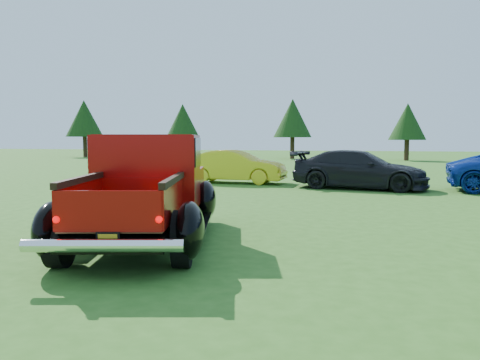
{
  "coord_description": "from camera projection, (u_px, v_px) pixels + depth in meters",
  "views": [
    {
      "loc": [
        2.51,
        -8.16,
        1.64
      ],
      "look_at": [
        0.37,
        0.2,
        0.89
      ],
      "focal_mm": 35.0,
      "sensor_mm": 36.0,
      "label": 1
    }
  ],
  "objects": [
    {
      "name": "show_car_grey",
      "position": [
        359.0,
        170.0,
        15.51
      ],
      "size": [
        4.64,
        2.5,
        1.28
      ],
      "primitive_type": "imported",
      "rotation": [
        0.0,
        0.0,
        1.4
      ],
      "color": "black",
      "rests_on": "ground"
    },
    {
      "name": "tree_west",
      "position": [
        183.0,
        122.0,
        39.33
      ],
      "size": [
        2.94,
        2.94,
        4.6
      ],
      "color": "#332114",
      "rests_on": "ground"
    },
    {
      "name": "tree_mid_left",
      "position": [
        293.0,
        118.0,
        39.0
      ],
      "size": [
        3.2,
        3.2,
        5.0
      ],
      "color": "#332114",
      "rests_on": "ground"
    },
    {
      "name": "tree_far_west",
      "position": [
        84.0,
        119.0,
        42.73
      ],
      "size": [
        3.33,
        3.33,
        5.2
      ],
      "color": "#332114",
      "rests_on": "ground"
    },
    {
      "name": "pickup_truck",
      "position": [
        148.0,
        189.0,
        7.79
      ],
      "size": [
        3.1,
        4.91,
        1.72
      ],
      "rotation": [
        0.0,
        0.0,
        0.25
      ],
      "color": "black",
      "rests_on": "ground"
    },
    {
      "name": "tree_mid_right",
      "position": [
        407.0,
        122.0,
        35.85
      ],
      "size": [
        2.82,
        2.82,
        4.4
      ],
      "color": "#332114",
      "rests_on": "ground"
    },
    {
      "name": "ground",
      "position": [
        218.0,
        228.0,
        8.64
      ],
      "size": [
        120.0,
        120.0,
        0.0
      ],
      "primitive_type": "plane",
      "color": "#30601B",
      "rests_on": "ground"
    },
    {
      "name": "show_car_red",
      "position": [
        143.0,
        160.0,
        20.04
      ],
      "size": [
        4.59,
        2.31,
        1.5
      ],
      "primitive_type": "imported",
      "rotation": [
        0.0,
        0.0,
        1.7
      ],
      "color": "maroon",
      "rests_on": "ground"
    },
    {
      "name": "show_car_yellow",
      "position": [
        235.0,
        167.0,
        17.52
      ],
      "size": [
        3.79,
        1.44,
        1.24
      ],
      "primitive_type": "imported",
      "rotation": [
        0.0,
        0.0,
        1.54
      ],
      "color": "gold",
      "rests_on": "ground"
    }
  ]
}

